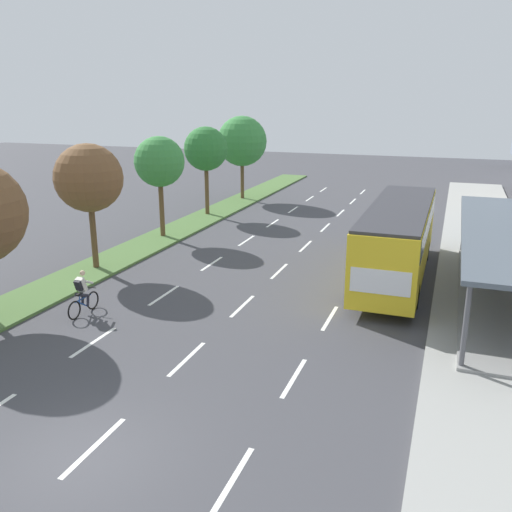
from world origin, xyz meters
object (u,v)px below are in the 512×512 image
at_px(median_tree_third, 89,178).
at_px(median_tree_farthest, 242,141).
at_px(median_tree_fifth, 206,149).
at_px(bus_shelter, 505,257).
at_px(bus, 398,234).
at_px(cyclist, 83,295).
at_px(median_tree_fourth, 159,162).

distance_m(median_tree_third, median_tree_farthest, 19.53).
bearing_deg(median_tree_fifth, bus_shelter, -31.51).
bearing_deg(median_tree_third, median_tree_fifth, 91.05).
xyz_separation_m(median_tree_third, median_tree_fifth, (-0.24, 13.02, 0.19)).
height_order(median_tree_third, median_tree_fifth, median_tree_fifth).
distance_m(bus, median_tree_fifth, 16.93).
height_order(bus_shelter, median_tree_farthest, median_tree_farthest).
height_order(cyclist, median_tree_farthest, median_tree_farthest).
xyz_separation_m(median_tree_third, median_tree_farthest, (-0.18, 19.53, 0.24)).
bearing_deg(median_tree_fourth, bus_shelter, -14.33).
distance_m(bus_shelter, median_tree_third, 18.11).
bearing_deg(median_tree_fourth, bus, -12.37).
bearing_deg(median_tree_fourth, median_tree_fifth, 91.52).
relative_size(median_tree_fifth, median_tree_farthest, 0.92).
bearing_deg(bus, bus_shelter, -20.32).
height_order(bus, median_tree_farthest, median_tree_farthest).
height_order(median_tree_third, median_tree_fourth, median_tree_third).
distance_m(bus_shelter, median_tree_farthest, 25.33).
xyz_separation_m(bus_shelter, median_tree_third, (-17.84, -1.94, 2.48)).
bearing_deg(cyclist, bus_shelter, 24.62).
distance_m(bus, cyclist, 13.56).
distance_m(cyclist, median_tree_fifth, 18.56).
bearing_deg(median_tree_fifth, median_tree_fourth, -88.48).
height_order(bus_shelter, median_tree_third, median_tree_third).
distance_m(bus_shelter, median_tree_fourth, 18.65).
bearing_deg(median_tree_farthest, median_tree_fourth, -89.48).
distance_m(cyclist, median_tree_fourth, 12.32).
bearing_deg(median_tree_fifth, bus, -34.55).
bearing_deg(median_tree_third, median_tree_farthest, 90.54).
bearing_deg(cyclist, median_tree_fifth, 100.20).
height_order(bus, median_tree_fourth, median_tree_fourth).
xyz_separation_m(bus, median_tree_third, (-13.56, -3.52, 2.28)).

